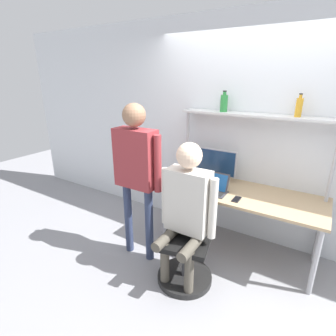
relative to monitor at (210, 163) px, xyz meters
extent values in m
plane|color=gray|center=(0.46, -0.57, -0.97)|extent=(12.00, 12.00, 0.00)
cube|color=silver|center=(0.46, 0.21, 0.38)|extent=(8.00, 0.06, 2.70)
cube|color=tan|center=(0.46, -0.18, -0.23)|extent=(1.77, 0.74, 0.03)
cylinder|color=#A5A5AA|center=(-0.36, -0.49, -0.61)|extent=(0.05, 0.05, 0.73)
cylinder|color=#A5A5AA|center=(1.29, -0.49, -0.61)|extent=(0.05, 0.05, 0.73)
cylinder|color=#A5A5AA|center=(-0.36, 0.12, -0.61)|extent=(0.05, 0.05, 0.73)
cylinder|color=#A5A5AA|center=(1.29, 0.12, -0.61)|extent=(0.05, 0.05, 0.73)
cube|color=silver|center=(0.46, 0.06, 0.62)|extent=(1.69, 0.23, 0.02)
cylinder|color=#B2B2B7|center=(-0.36, 0.06, -0.17)|extent=(0.04, 0.04, 1.61)
cylinder|color=#B2B2B7|center=(1.29, 0.06, -0.17)|extent=(0.04, 0.04, 1.61)
cylinder|color=#B7B7BC|center=(0.00, 0.00, -0.21)|extent=(0.22, 0.22, 0.01)
cylinder|color=#B7B7BC|center=(0.00, 0.00, -0.16)|extent=(0.06, 0.06, 0.08)
cube|color=#B7B7BC|center=(0.00, 0.00, 0.02)|extent=(0.65, 0.01, 0.32)
cube|color=navy|center=(0.00, 0.00, 0.02)|extent=(0.62, 0.02, 0.29)
cube|color=#333338|center=(0.18, -0.36, -0.21)|extent=(0.33, 0.21, 0.01)
cube|color=black|center=(0.18, -0.38, -0.21)|extent=(0.28, 0.12, 0.00)
cube|color=#333338|center=(0.18, -0.29, -0.11)|extent=(0.33, 0.08, 0.21)
cube|color=#194C8C|center=(0.18, -0.30, -0.11)|extent=(0.29, 0.07, 0.18)
cube|color=black|center=(0.48, -0.39, -0.21)|extent=(0.07, 0.15, 0.01)
cube|color=black|center=(0.48, -0.39, -0.21)|extent=(0.06, 0.13, 0.00)
cylinder|color=black|center=(0.18, -0.96, -0.94)|extent=(0.56, 0.56, 0.06)
cylinder|color=#4C4C51|center=(0.18, -0.96, -0.72)|extent=(0.06, 0.06, 0.38)
cube|color=black|center=(0.18, -0.96, -0.51)|extent=(0.55, 0.55, 0.05)
cube|color=black|center=(0.13, -0.76, -0.26)|extent=(0.41, 0.13, 0.45)
cylinder|color=#4C473D|center=(0.04, -1.13, -0.73)|extent=(0.09, 0.09, 0.49)
cylinder|color=#4C473D|center=(0.31, -1.13, -0.73)|extent=(0.09, 0.09, 0.49)
cylinder|color=#4C473D|center=(0.04, -1.10, -0.44)|extent=(0.10, 0.38, 0.10)
cylinder|color=#4C473D|center=(0.31, -1.10, -0.44)|extent=(0.10, 0.38, 0.10)
cube|color=beige|center=(0.18, -0.93, -0.08)|extent=(0.41, 0.20, 0.61)
cylinder|color=beige|center=(-0.07, -0.93, -0.10)|extent=(0.08, 0.08, 0.58)
cylinder|color=beige|center=(0.43, -0.93, -0.10)|extent=(0.08, 0.08, 0.58)
sphere|color=beige|center=(0.18, -0.93, 0.36)|extent=(0.24, 0.24, 0.24)
cylinder|color=#2D3856|center=(-0.63, -0.87, -0.54)|extent=(0.09, 0.09, 0.88)
cylinder|color=#2D3856|center=(-0.33, -0.87, -0.54)|extent=(0.09, 0.09, 0.88)
cube|color=maroon|center=(-0.48, -0.87, 0.21)|extent=(0.46, 0.20, 0.62)
cylinder|color=maroon|center=(-0.75, -0.87, 0.20)|extent=(0.08, 0.08, 0.59)
cylinder|color=maroon|center=(-0.20, -0.87, 0.20)|extent=(0.08, 0.08, 0.59)
sphere|color=#8C664C|center=(-0.48, -0.87, 0.66)|extent=(0.24, 0.24, 0.24)
cylinder|color=#2D8C3F|center=(0.10, 0.06, 0.73)|extent=(0.09, 0.09, 0.19)
cylinder|color=#2D8C3F|center=(0.10, 0.06, 0.84)|extent=(0.04, 0.04, 0.04)
cylinder|color=black|center=(0.10, 0.06, 0.86)|extent=(0.04, 0.04, 0.01)
cylinder|color=gold|center=(0.89, 0.06, 0.72)|extent=(0.07, 0.07, 0.19)
cylinder|color=gold|center=(0.89, 0.06, 0.83)|extent=(0.03, 0.03, 0.03)
cylinder|color=black|center=(0.89, 0.06, 0.86)|extent=(0.03, 0.03, 0.01)
camera|label=1|loc=(1.18, -2.91, 1.02)|focal=28.00mm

